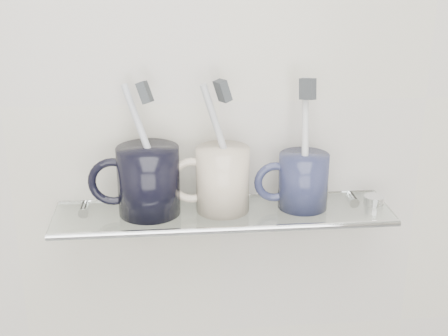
{
  "coord_description": "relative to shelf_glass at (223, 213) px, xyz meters",
  "views": [
    {
      "loc": [
        -0.08,
        0.19,
        1.48
      ],
      "look_at": [
        0.0,
        1.04,
        1.17
      ],
      "focal_mm": 50.0,
      "sensor_mm": 36.0,
      "label": 1
    }
  ],
  "objects": [
    {
      "name": "bristles_left",
      "position": [
        -0.11,
        0.0,
        0.19
      ],
      "size": [
        0.03,
        0.03,
        0.04
      ],
      "primitive_type": "cube",
      "rotation": [
        -0.18,
        -0.36,
        -0.17
      ],
      "color": "#323639",
      "rests_on": "toothbrush_left"
    },
    {
      "name": "toothbrush_left",
      "position": [
        -0.11,
        0.0,
        0.1
      ],
      "size": [
        0.07,
        0.06,
        0.18
      ],
      "primitive_type": "cylinder",
      "rotation": [
        -0.18,
        -0.36,
        -0.17
      ],
      "color": "#B5B9C5",
      "rests_on": "mug_left"
    },
    {
      "name": "mug_center",
      "position": [
        -0.0,
        0.0,
        0.05
      ],
      "size": [
        0.1,
        0.1,
        0.1
      ],
      "primitive_type": "cylinder",
      "rotation": [
        0.0,
        0.0,
        0.32
      ],
      "color": "beige",
      "rests_on": "shelf_glass"
    },
    {
      "name": "shelf_glass",
      "position": [
        0.0,
        0.0,
        0.0
      ],
      "size": [
        0.5,
        0.12,
        0.01
      ],
      "primitive_type": "cube",
      "color": "silver",
      "rests_on": "wall_back"
    },
    {
      "name": "toothbrush_center",
      "position": [
        -0.0,
        0.0,
        0.1
      ],
      "size": [
        0.07,
        0.02,
        0.19
      ],
      "primitive_type": "cylinder",
      "rotation": [
        -0.08,
        -0.29,
        0.42
      ],
      "color": "#B1B5B8",
      "rests_on": "mug_center"
    },
    {
      "name": "mug_center_handle",
      "position": [
        -0.05,
        0.0,
        0.05
      ],
      "size": [
        0.07,
        0.01,
        0.07
      ],
      "primitive_type": "torus",
      "rotation": [
        1.57,
        0.0,
        0.0
      ],
      "color": "beige",
      "rests_on": "mug_center"
    },
    {
      "name": "mug_right_handle",
      "position": [
        0.08,
        0.0,
        0.05
      ],
      "size": [
        0.06,
        0.01,
        0.06
      ],
      "primitive_type": "torus",
      "rotation": [
        1.57,
        0.0,
        0.0
      ],
      "color": "#1B1F3A",
      "rests_on": "mug_right"
    },
    {
      "name": "wall_back",
      "position": [
        0.0,
        0.06,
        0.15
      ],
      "size": [
        2.5,
        0.0,
        2.5
      ],
      "primitive_type": "plane",
      "rotation": [
        1.57,
        0.0,
        0.0
      ],
      "color": "#BDB8A6",
      "rests_on": "ground"
    },
    {
      "name": "mug_left_handle",
      "position": [
        -0.16,
        0.0,
        0.05
      ],
      "size": [
        0.07,
        0.01,
        0.07
      ],
      "primitive_type": "torus",
      "rotation": [
        1.57,
        0.0,
        0.0
      ],
      "color": "black",
      "rests_on": "mug_left"
    },
    {
      "name": "bristles_right",
      "position": [
        0.12,
        0.0,
        0.19
      ],
      "size": [
        0.02,
        0.03,
        0.03
      ],
      "primitive_type": "cube",
      "rotation": [
        -0.13,
        0.11,
        0.69
      ],
      "color": "#323639",
      "rests_on": "toothbrush_right"
    },
    {
      "name": "bracket_left",
      "position": [
        -0.21,
        0.05,
        -0.01
      ],
      "size": [
        0.02,
        0.03,
        0.02
      ],
      "primitive_type": "cylinder",
      "rotation": [
        1.57,
        0.0,
        0.0
      ],
      "color": "silver",
      "rests_on": "wall_back"
    },
    {
      "name": "bristles_center",
      "position": [
        -0.0,
        0.0,
        0.19
      ],
      "size": [
        0.03,
        0.03,
        0.03
      ],
      "primitive_type": "cube",
      "rotation": [
        -0.08,
        -0.29,
        0.42
      ],
      "color": "#323639",
      "rests_on": "toothbrush_center"
    },
    {
      "name": "shelf_rail",
      "position": [
        0.0,
        -0.06,
        0.0
      ],
      "size": [
        0.5,
        0.01,
        0.01
      ],
      "primitive_type": "cylinder",
      "rotation": [
        0.0,
        1.57,
        0.0
      ],
      "color": "silver",
      "rests_on": "shelf_glass"
    },
    {
      "name": "mug_left",
      "position": [
        -0.11,
        0.0,
        0.05
      ],
      "size": [
        0.1,
        0.1,
        0.1
      ],
      "primitive_type": "cylinder",
      "rotation": [
        0.0,
        0.0,
        0.1
      ],
      "color": "black",
      "rests_on": "shelf_glass"
    },
    {
      "name": "mug_right",
      "position": [
        0.12,
        0.0,
        0.05
      ],
      "size": [
        0.1,
        0.1,
        0.08
      ],
      "primitive_type": "cylinder",
      "rotation": [
        0.0,
        0.0,
        0.43
      ],
      "color": "#1B1F3A",
      "rests_on": "shelf_glass"
    },
    {
      "name": "bracket_right",
      "position": [
        0.21,
        0.05,
        -0.01
      ],
      "size": [
        0.02,
        0.03,
        0.02
      ],
      "primitive_type": "cylinder",
      "rotation": [
        1.57,
        0.0,
        0.0
      ],
      "color": "silver",
      "rests_on": "wall_back"
    },
    {
      "name": "chrome_cap",
      "position": [
        0.23,
        0.0,
        0.01
      ],
      "size": [
        0.03,
        0.03,
        0.01
      ],
      "primitive_type": "cylinder",
      "color": "silver",
      "rests_on": "shelf_glass"
    },
    {
      "name": "toothbrush_right",
      "position": [
        0.12,
        0.0,
        0.1
      ],
      "size": [
        0.01,
        0.05,
        0.19
      ],
      "primitive_type": "cylinder",
      "rotation": [
        -0.13,
        0.11,
        0.69
      ],
      "color": "silver",
      "rests_on": "mug_right"
    }
  ]
}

